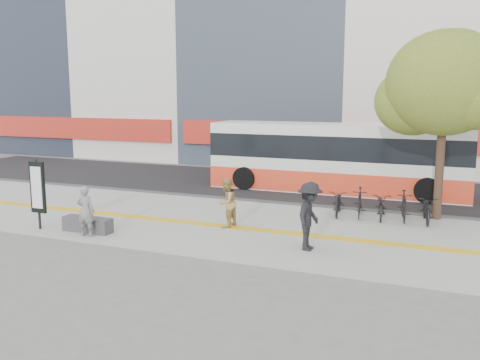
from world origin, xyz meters
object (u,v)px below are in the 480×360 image
at_px(bench, 88,224).
at_px(pedestrian_dark, 309,216).
at_px(street_tree, 444,86).
at_px(seated_woman, 86,211).
at_px(bus, 336,160).
at_px(signboard, 38,188).
at_px(pedestrian_tan, 227,203).

xyz_separation_m(bench, pedestrian_dark, (6.74, 0.80, 0.70)).
distance_m(bench, street_tree, 12.23).
bearing_deg(bench, seated_woman, -54.56).
relative_size(street_tree, pedestrian_dark, 3.40).
height_order(street_tree, bus, street_tree).
relative_size(bench, signboard, 0.73).
xyz_separation_m(signboard, pedestrian_tan, (5.30, 2.45, -0.50)).
height_order(signboard, seated_woman, signboard).
xyz_separation_m(bench, seated_woman, (0.28, -0.40, 0.53)).
bearing_deg(pedestrian_dark, bench, 98.34).
relative_size(bench, seated_woman, 1.06).
xyz_separation_m(bench, bus, (5.52, 9.70, 1.13)).
bearing_deg(street_tree, seated_woman, -145.93).
xyz_separation_m(bus, pedestrian_tan, (-1.82, -7.55, -0.56)).
bearing_deg(street_tree, pedestrian_tan, -147.52).
distance_m(street_tree, bus, 6.42).
bearing_deg(pedestrian_tan, signboard, -56.11).
xyz_separation_m(bus, seated_woman, (-5.23, -10.10, -0.60)).
relative_size(bus, pedestrian_dark, 5.90).
xyz_separation_m(signboard, street_tree, (11.38, 6.33, 3.15)).
height_order(bench, street_tree, street_tree).
height_order(bus, seated_woman, bus).
bearing_deg(bus, signboard, -125.42).
height_order(seated_woman, pedestrian_dark, pedestrian_dark).
bearing_deg(seated_woman, signboard, -10.15).
height_order(bench, seated_woman, seated_woman).
distance_m(seated_woman, pedestrian_tan, 4.26).
bearing_deg(bus, street_tree, -40.79).
distance_m(signboard, pedestrian_tan, 5.86).
height_order(seated_woman, pedestrian_tan, pedestrian_tan).
relative_size(street_tree, pedestrian_tan, 4.00).
height_order(street_tree, seated_woman, street_tree).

